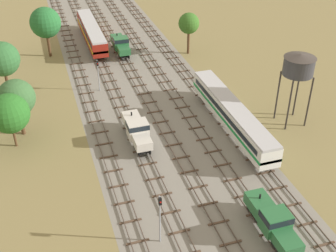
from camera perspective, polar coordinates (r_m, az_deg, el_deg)
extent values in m
plane|color=olive|center=(65.72, -1.86, 2.02)|extent=(480.00, 480.00, 0.00)
cube|color=gray|center=(65.72, -1.86, 2.02)|extent=(21.60, 176.00, 0.01)
cube|color=#47382D|center=(64.93, -10.20, 1.28)|extent=(0.07, 126.00, 0.15)
cube|color=#47382D|center=(65.08, -8.96, 1.48)|extent=(0.07, 126.00, 0.15)
cube|color=brown|center=(45.31, -3.99, -14.87)|extent=(2.40, 0.22, 0.14)
cube|color=brown|center=(47.35, -4.91, -12.30)|extent=(2.40, 0.22, 0.14)
cube|color=brown|center=(49.49, -5.74, -9.95)|extent=(2.40, 0.22, 0.14)
cube|color=brown|center=(51.71, -6.49, -7.79)|extent=(2.40, 0.22, 0.14)
cube|color=brown|center=(54.01, -7.17, -5.82)|extent=(2.40, 0.22, 0.14)
cube|color=brown|center=(56.38, -7.78, -4.00)|extent=(2.40, 0.22, 0.14)
cube|color=brown|center=(58.80, -8.35, -2.34)|extent=(2.40, 0.22, 0.14)
cube|color=brown|center=(61.28, -8.87, -0.81)|extent=(2.40, 0.22, 0.14)
cube|color=brown|center=(63.80, -9.34, 0.61)|extent=(2.40, 0.22, 0.14)
cube|color=brown|center=(66.36, -9.78, 1.91)|extent=(2.40, 0.22, 0.14)
cube|color=brown|center=(68.96, -10.19, 3.12)|extent=(2.40, 0.22, 0.14)
cube|color=brown|center=(71.58, -10.57, 4.24)|extent=(2.40, 0.22, 0.14)
cube|color=brown|center=(74.24, -10.93, 5.28)|extent=(2.40, 0.22, 0.14)
cube|color=brown|center=(76.92, -11.26, 6.24)|extent=(2.40, 0.22, 0.14)
cube|color=brown|center=(79.62, -11.57, 7.14)|extent=(2.40, 0.22, 0.14)
cube|color=brown|center=(82.35, -11.86, 7.99)|extent=(2.40, 0.22, 0.14)
cube|color=brown|center=(85.09, -12.13, 8.77)|extent=(2.40, 0.22, 0.14)
cube|color=brown|center=(87.85, -12.38, 9.51)|extent=(2.40, 0.22, 0.14)
cube|color=brown|center=(90.62, -12.63, 10.20)|extent=(2.40, 0.22, 0.14)
cube|color=brown|center=(93.41, -12.85, 10.85)|extent=(2.40, 0.22, 0.14)
cube|color=brown|center=(96.21, -13.07, 11.47)|extent=(2.40, 0.22, 0.14)
cube|color=brown|center=(99.03, -13.27, 12.05)|extent=(2.40, 0.22, 0.14)
cube|color=brown|center=(101.85, -13.47, 12.59)|extent=(2.40, 0.22, 0.14)
cube|color=brown|center=(104.68, -13.65, 13.11)|extent=(2.40, 0.22, 0.14)
cube|color=brown|center=(107.53, -13.83, 13.60)|extent=(2.40, 0.22, 0.14)
cube|color=brown|center=(110.38, -13.99, 14.06)|extent=(2.40, 0.22, 0.14)
cube|color=brown|center=(113.24, -14.15, 14.50)|extent=(2.40, 0.22, 0.14)
cube|color=brown|center=(116.10, -14.30, 14.92)|extent=(2.40, 0.22, 0.14)
cube|color=brown|center=(118.97, -14.45, 15.32)|extent=(2.40, 0.22, 0.14)
cube|color=brown|center=(121.85, -14.59, 15.70)|extent=(2.40, 0.22, 0.14)
cube|color=#47382D|center=(65.47, -6.41, 1.90)|extent=(0.07, 126.00, 0.15)
cube|color=#47382D|center=(65.70, -5.19, 2.10)|extent=(0.07, 126.00, 0.15)
cube|color=brown|center=(46.13, 1.46, -13.67)|extent=(2.40, 0.22, 0.14)
cube|color=brown|center=(48.14, 0.28, -11.22)|extent=(2.40, 0.22, 0.14)
cube|color=brown|center=(50.25, -0.79, -8.96)|extent=(2.40, 0.22, 0.14)
cube|color=brown|center=(52.44, -1.76, -6.89)|extent=(2.40, 0.22, 0.14)
cube|color=brown|center=(54.71, -2.64, -4.98)|extent=(2.40, 0.22, 0.14)
cube|color=brown|center=(57.05, -3.45, -3.23)|extent=(2.40, 0.22, 0.14)
cube|color=brown|center=(59.44, -4.19, -1.62)|extent=(2.40, 0.22, 0.14)
cube|color=brown|center=(61.89, -4.87, -0.13)|extent=(2.40, 0.22, 0.14)
cube|color=brown|center=(64.39, -5.50, 1.24)|extent=(2.40, 0.22, 0.14)
cube|color=brown|center=(66.93, -6.08, 2.51)|extent=(2.40, 0.22, 0.14)
cube|color=brown|center=(69.50, -6.62, 3.69)|extent=(2.40, 0.22, 0.14)
cube|color=brown|center=(72.11, -7.12, 4.78)|extent=(2.40, 0.22, 0.14)
cube|color=brown|center=(74.75, -7.59, 5.80)|extent=(2.40, 0.22, 0.14)
cube|color=brown|center=(77.41, -8.03, 6.74)|extent=(2.40, 0.22, 0.14)
cube|color=brown|center=(80.10, -8.44, 7.62)|extent=(2.40, 0.22, 0.14)
cube|color=brown|center=(82.81, -8.82, 8.45)|extent=(2.40, 0.22, 0.14)
cube|color=brown|center=(85.53, -9.18, 9.22)|extent=(2.40, 0.22, 0.14)
cube|color=brown|center=(88.28, -9.53, 9.94)|extent=(2.40, 0.22, 0.14)
cube|color=brown|center=(91.04, -9.85, 10.62)|extent=(2.40, 0.22, 0.14)
cube|color=brown|center=(93.82, -10.15, 11.26)|extent=(2.40, 0.22, 0.14)
cube|color=brown|center=(96.61, -10.44, 11.86)|extent=(2.40, 0.22, 0.14)
cube|color=brown|center=(99.41, -10.71, 12.42)|extent=(2.40, 0.22, 0.14)
cube|color=brown|center=(102.22, -10.97, 12.96)|extent=(2.40, 0.22, 0.14)
cube|color=brown|center=(105.05, -11.22, 13.47)|extent=(2.40, 0.22, 0.14)
cube|color=brown|center=(107.88, -11.45, 13.95)|extent=(2.40, 0.22, 0.14)
cube|color=brown|center=(110.72, -11.67, 14.40)|extent=(2.40, 0.22, 0.14)
cube|color=brown|center=(113.57, -11.89, 14.83)|extent=(2.40, 0.22, 0.14)
cube|color=brown|center=(116.43, -12.09, 15.24)|extent=(2.40, 0.22, 0.14)
cube|color=brown|center=(119.29, -12.28, 15.64)|extent=(2.40, 0.22, 0.14)
cube|color=#47382D|center=(66.29, -2.70, 2.50)|extent=(0.07, 126.00, 0.15)
cube|color=#47382D|center=(66.62, -1.51, 2.69)|extent=(0.07, 126.00, 0.15)
cube|color=brown|center=(45.51, 8.17, -14.92)|extent=(2.40, 0.22, 0.14)
cube|color=brown|center=(47.36, 6.62, -12.42)|extent=(2.40, 0.22, 0.14)
cube|color=brown|center=(49.32, 5.22, -10.10)|extent=(2.40, 0.22, 0.14)
cube|color=brown|center=(51.37, 3.95, -7.95)|extent=(2.40, 0.22, 0.14)
cube|color=brown|center=(53.52, 2.79, -5.97)|extent=(2.40, 0.22, 0.14)
cube|color=brown|center=(55.75, 1.73, -4.15)|extent=(2.40, 0.22, 0.14)
cube|color=brown|center=(58.04, 0.76, -2.46)|extent=(2.40, 0.22, 0.14)
cube|color=brown|center=(60.40, -0.14, -0.91)|extent=(2.40, 0.22, 0.14)
cube|color=brown|center=(62.81, -0.97, 0.53)|extent=(2.40, 0.22, 0.14)
cube|color=brown|center=(65.27, -1.73, 1.86)|extent=(2.40, 0.22, 0.14)
cube|color=brown|center=(67.78, -2.45, 3.09)|extent=(2.40, 0.22, 0.14)
cube|color=brown|center=(70.32, -3.11, 4.24)|extent=(2.40, 0.22, 0.14)
cube|color=brown|center=(72.90, -3.73, 5.30)|extent=(2.40, 0.22, 0.14)
cube|color=brown|center=(75.51, -4.30, 6.29)|extent=(2.40, 0.22, 0.14)
cube|color=brown|center=(78.15, -4.84, 7.21)|extent=(2.40, 0.22, 0.14)
cube|color=brown|center=(80.81, -5.35, 8.07)|extent=(2.40, 0.22, 0.14)
cube|color=brown|center=(83.49, -5.82, 8.88)|extent=(2.40, 0.22, 0.14)
cube|color=brown|center=(86.20, -6.27, 9.63)|extent=(2.40, 0.22, 0.14)
cube|color=brown|center=(88.92, -6.69, 10.34)|extent=(2.40, 0.22, 0.14)
cube|color=brown|center=(91.67, -7.09, 11.00)|extent=(2.40, 0.22, 0.14)
cube|color=brown|center=(94.42, -7.47, 11.63)|extent=(2.40, 0.22, 0.14)
cube|color=brown|center=(97.20, -7.83, 12.22)|extent=(2.40, 0.22, 0.14)
cube|color=brown|center=(99.98, -8.17, 12.77)|extent=(2.40, 0.22, 0.14)
cube|color=brown|center=(102.78, -8.49, 13.30)|extent=(2.40, 0.22, 0.14)
cube|color=brown|center=(105.59, -8.80, 13.80)|extent=(2.40, 0.22, 0.14)
cube|color=brown|center=(108.41, -9.09, 14.27)|extent=(2.40, 0.22, 0.14)
cube|color=brown|center=(111.24, -9.37, 14.72)|extent=(2.40, 0.22, 0.14)
cube|color=brown|center=(114.07, -9.63, 15.14)|extent=(2.40, 0.22, 0.14)
cube|color=brown|center=(116.92, -9.88, 15.55)|extent=(2.40, 0.22, 0.14)
cube|color=brown|center=(119.77, -10.13, 15.93)|extent=(2.40, 0.22, 0.14)
cube|color=#47382D|center=(67.39, 0.92, 3.07)|extent=(0.07, 126.00, 0.15)
cube|color=#47382D|center=(67.80, 2.07, 3.25)|extent=(0.07, 126.00, 0.15)
cube|color=brown|center=(47.17, 13.16, -13.49)|extent=(2.40, 0.22, 0.14)
cube|color=brown|center=(48.95, 11.44, -11.15)|extent=(2.40, 0.22, 0.14)
cube|color=brown|center=(50.84, 9.87, -8.97)|extent=(2.40, 0.22, 0.14)
cube|color=brown|center=(52.84, 8.44, -6.94)|extent=(2.40, 0.22, 0.14)
cube|color=brown|center=(54.93, 7.12, -5.06)|extent=(2.40, 0.22, 0.14)
cube|color=brown|center=(57.10, 5.91, -3.32)|extent=(2.40, 0.22, 0.14)
cube|color=brown|center=(59.35, 4.79, -1.71)|extent=(2.40, 0.22, 0.14)
cube|color=brown|center=(61.65, 3.76, -0.22)|extent=(2.40, 0.22, 0.14)
cube|color=brown|center=(64.02, 2.80, 1.17)|extent=(2.40, 0.22, 0.14)
cube|color=brown|center=(66.44, 1.91, 2.45)|extent=(2.40, 0.22, 0.14)
cube|color=brown|center=(68.90, 1.09, 3.64)|extent=(2.40, 0.22, 0.14)
cube|color=brown|center=(71.40, 0.31, 4.75)|extent=(2.40, 0.22, 0.14)
cube|color=brown|center=(73.94, -0.41, 5.78)|extent=(2.40, 0.22, 0.14)
cube|color=brown|center=(76.52, -1.08, 6.75)|extent=(2.40, 0.22, 0.14)
cube|color=brown|center=(79.12, -1.72, 7.65)|extent=(2.40, 0.22, 0.14)
cube|color=brown|center=(81.75, -2.32, 8.49)|extent=(2.40, 0.22, 0.14)
cube|color=brown|center=(84.41, -2.88, 9.27)|extent=(2.40, 0.22, 0.14)
cube|color=brown|center=(87.08, -3.41, 10.01)|extent=(2.40, 0.22, 0.14)
cube|color=brown|center=(89.78, -3.90, 10.71)|extent=(2.40, 0.22, 0.14)
cube|color=brown|center=(92.50, -4.38, 11.36)|extent=(2.40, 0.22, 0.14)
cube|color=brown|center=(95.23, -4.82, 11.97)|extent=(2.40, 0.22, 0.14)
cube|color=brown|center=(97.98, -5.25, 12.55)|extent=(2.40, 0.22, 0.14)
cube|color=brown|center=(100.75, -5.65, 13.10)|extent=(2.40, 0.22, 0.14)
cube|color=brown|center=(103.52, -6.03, 13.61)|extent=(2.40, 0.22, 0.14)
cube|color=brown|center=(106.31, -6.40, 14.10)|extent=(2.40, 0.22, 0.14)
cube|color=brown|center=(109.11, -6.75, 14.57)|extent=(2.40, 0.22, 0.14)
cube|color=brown|center=(111.92, -7.08, 15.01)|extent=(2.40, 0.22, 0.14)
cube|color=brown|center=(114.74, -7.39, 15.42)|extent=(2.40, 0.22, 0.14)
cube|color=brown|center=(117.57, -7.69, 15.82)|extent=(2.40, 0.22, 0.14)
cube|color=#47382D|center=(68.75, 4.40, 3.61)|extent=(0.07, 126.00, 0.15)
cube|color=#47382D|center=(69.25, 5.51, 3.78)|extent=(0.07, 126.00, 0.15)
cube|color=brown|center=(47.58, 19.71, -14.38)|extent=(2.40, 0.22, 0.14)
cube|color=brown|center=(49.16, 17.72, -12.07)|extent=(2.40, 0.22, 0.14)
cube|color=brown|center=(50.87, 15.89, -9.89)|extent=(2.40, 0.22, 0.14)
cube|color=brown|center=(52.70, 14.20, -7.86)|extent=(2.40, 0.22, 0.14)
cube|color=brown|center=(54.63, 12.64, -5.95)|extent=(2.40, 0.22, 0.14)
cube|color=brown|center=(56.65, 11.20, -4.18)|extent=(2.40, 0.22, 0.14)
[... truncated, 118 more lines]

